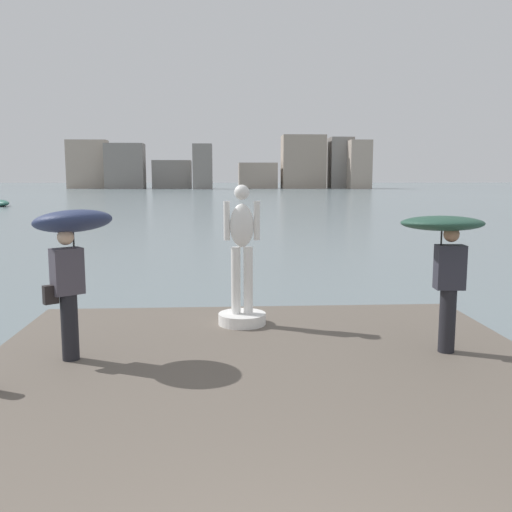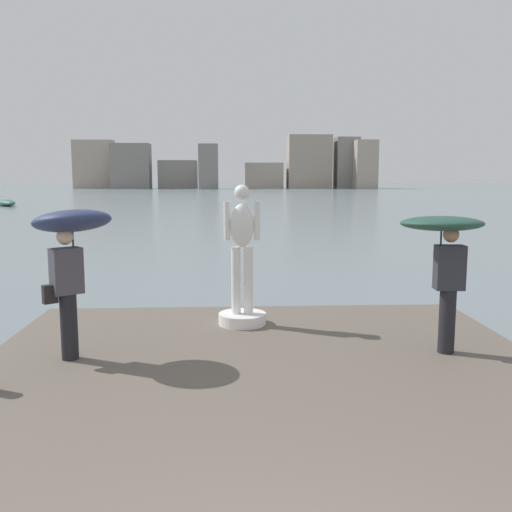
{
  "view_description": "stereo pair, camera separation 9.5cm",
  "coord_description": "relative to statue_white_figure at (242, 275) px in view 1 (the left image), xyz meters",
  "views": [
    {
      "loc": [
        -0.52,
        -2.25,
        2.8
      ],
      "look_at": [
        0.0,
        6.54,
        1.55
      ],
      "focal_mm": 39.72,
      "sensor_mm": 36.0,
      "label": 1
    },
    {
      "loc": [
        -0.43,
        -2.25,
        2.8
      ],
      "look_at": [
        0.0,
        6.54,
        1.55
      ],
      "focal_mm": 39.72,
      "sensor_mm": 36.0,
      "label": 2
    }
  ],
  "objects": [
    {
      "name": "ground_plane",
      "position": [
        0.21,
        33.26,
        -1.22
      ],
      "size": [
        400.0,
        400.0,
        0.0
      ],
      "primitive_type": "plane",
      "color": "slate"
    },
    {
      "name": "statue_white_figure",
      "position": [
        0.0,
        0.0,
        0.0
      ],
      "size": [
        0.77,
        0.77,
        2.26
      ],
      "color": "white",
      "rests_on": "pier"
    },
    {
      "name": "onlooker_right",
      "position": [
        2.67,
        -1.6,
        0.69
      ],
      "size": [
        1.16,
        1.17,
        1.89
      ],
      "color": "black",
      "rests_on": "pier"
    },
    {
      "name": "pier",
      "position": [
        0.21,
        -4.24,
        -1.02
      ],
      "size": [
        7.4,
        10.99,
        0.4
      ],
      "primitive_type": "cube",
      "color": "#60564C",
      "rests_on": "ground"
    },
    {
      "name": "distant_skyline",
      "position": [
        3.26,
        120.04,
        3.77
      ],
      "size": [
        67.35,
        12.2,
        11.88
      ],
      "color": "#A89989",
      "rests_on": "ground"
    },
    {
      "name": "onlooker_left",
      "position": [
        -2.26,
        -1.59,
        0.75
      ],
      "size": [
        1.42,
        1.42,
        2.03
      ],
      "color": "black",
      "rests_on": "pier"
    }
  ]
}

